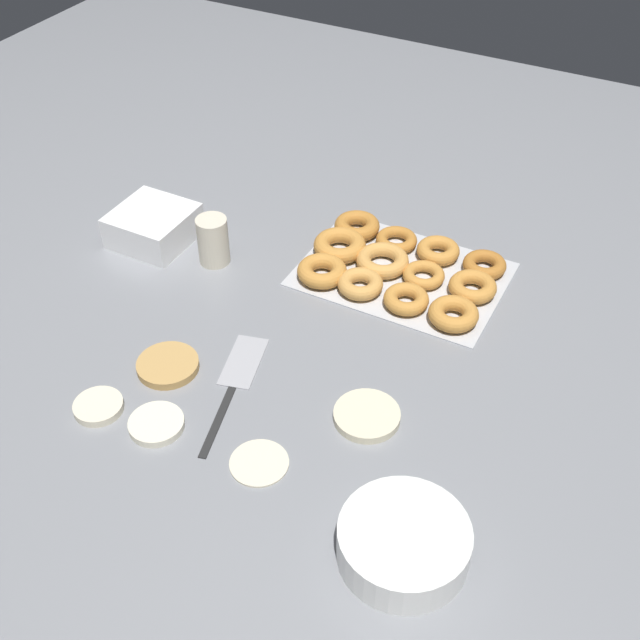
{
  "coord_description": "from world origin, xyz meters",
  "views": [
    {
      "loc": [
        -0.58,
        0.87,
        1.02
      ],
      "look_at": [
        -0.06,
        -0.12,
        0.04
      ],
      "focal_mm": 45.0,
      "sensor_mm": 36.0,
      "label": 1
    }
  ],
  "objects_px": {
    "pancake_4": "(367,416)",
    "pancake_3": "(98,406)",
    "pancake_1": "(259,462)",
    "donut_tray": "(396,267)",
    "paper_cup": "(213,241)",
    "spatula": "(238,374)",
    "container_stack": "(153,226)",
    "batter_bowl": "(404,543)",
    "pancake_0": "(168,365)",
    "pancake_2": "(156,424)"
  },
  "relations": [
    {
      "from": "pancake_0",
      "to": "pancake_3",
      "type": "relative_size",
      "value": 1.32
    },
    {
      "from": "pancake_1",
      "to": "spatula",
      "type": "relative_size",
      "value": 0.33
    },
    {
      "from": "pancake_4",
      "to": "container_stack",
      "type": "distance_m",
      "value": 0.68
    },
    {
      "from": "container_stack",
      "to": "pancake_3",
      "type": "bearing_deg",
      "value": 115.5
    },
    {
      "from": "pancake_4",
      "to": "batter_bowl",
      "type": "xyz_separation_m",
      "value": [
        -0.16,
        0.21,
        0.02
      ]
    },
    {
      "from": "pancake_1",
      "to": "batter_bowl",
      "type": "bearing_deg",
      "value": 170.28
    },
    {
      "from": "donut_tray",
      "to": "container_stack",
      "type": "height_order",
      "value": "container_stack"
    },
    {
      "from": "spatula",
      "to": "pancake_4",
      "type": "bearing_deg",
      "value": -102.11
    },
    {
      "from": "pancake_2",
      "to": "spatula",
      "type": "relative_size",
      "value": 0.32
    },
    {
      "from": "batter_bowl",
      "to": "paper_cup",
      "type": "xyz_separation_m",
      "value": [
        0.63,
        -0.47,
        0.02
      ]
    },
    {
      "from": "pancake_1",
      "to": "spatula",
      "type": "bearing_deg",
      "value": -48.55
    },
    {
      "from": "pancake_0",
      "to": "pancake_4",
      "type": "relative_size",
      "value": 0.99
    },
    {
      "from": "paper_cup",
      "to": "pancake_1",
      "type": "bearing_deg",
      "value": 130.64
    },
    {
      "from": "pancake_3",
      "to": "spatula",
      "type": "distance_m",
      "value": 0.25
    },
    {
      "from": "pancake_4",
      "to": "container_stack",
      "type": "xyz_separation_m",
      "value": [
        0.63,
        -0.26,
        0.03
      ]
    },
    {
      "from": "pancake_0",
      "to": "container_stack",
      "type": "relative_size",
      "value": 0.71
    },
    {
      "from": "pancake_3",
      "to": "container_stack",
      "type": "relative_size",
      "value": 0.54
    },
    {
      "from": "batter_bowl",
      "to": "pancake_4",
      "type": "bearing_deg",
      "value": -53.6
    },
    {
      "from": "pancake_1",
      "to": "pancake_2",
      "type": "distance_m",
      "value": 0.19
    },
    {
      "from": "pancake_3",
      "to": "donut_tray",
      "type": "distance_m",
      "value": 0.66
    },
    {
      "from": "pancake_1",
      "to": "pancake_3",
      "type": "xyz_separation_m",
      "value": [
        0.3,
        0.03,
        0.0
      ]
    },
    {
      "from": "pancake_2",
      "to": "pancake_4",
      "type": "height_order",
      "value": "pancake_4"
    },
    {
      "from": "donut_tray",
      "to": "paper_cup",
      "type": "bearing_deg",
      "value": 20.81
    },
    {
      "from": "pancake_1",
      "to": "paper_cup",
      "type": "height_order",
      "value": "paper_cup"
    },
    {
      "from": "pancake_0",
      "to": "pancake_3",
      "type": "xyz_separation_m",
      "value": [
        0.05,
        0.14,
        -0.0
      ]
    },
    {
      "from": "pancake_0",
      "to": "paper_cup",
      "type": "xyz_separation_m",
      "value": [
        0.1,
        -0.31,
        0.04
      ]
    },
    {
      "from": "pancake_3",
      "to": "pancake_4",
      "type": "relative_size",
      "value": 0.75
    },
    {
      "from": "pancake_3",
      "to": "paper_cup",
      "type": "xyz_separation_m",
      "value": [
        0.06,
        -0.45,
        0.04
      ]
    },
    {
      "from": "pancake_1",
      "to": "pancake_3",
      "type": "distance_m",
      "value": 0.31
    },
    {
      "from": "pancake_4",
      "to": "paper_cup",
      "type": "relative_size",
      "value": 1.1
    },
    {
      "from": "container_stack",
      "to": "paper_cup",
      "type": "relative_size",
      "value": 1.52
    },
    {
      "from": "pancake_2",
      "to": "donut_tray",
      "type": "height_order",
      "value": "donut_tray"
    },
    {
      "from": "paper_cup",
      "to": "spatula",
      "type": "bearing_deg",
      "value": 130.16
    },
    {
      "from": "batter_bowl",
      "to": "pancake_0",
      "type": "bearing_deg",
      "value": -16.53
    },
    {
      "from": "pancake_2",
      "to": "container_stack",
      "type": "height_order",
      "value": "container_stack"
    },
    {
      "from": "paper_cup",
      "to": "pancake_3",
      "type": "bearing_deg",
      "value": 97.32
    },
    {
      "from": "pancake_0",
      "to": "pancake_2",
      "type": "relative_size",
      "value": 1.2
    },
    {
      "from": "pancake_1",
      "to": "container_stack",
      "type": "xyz_separation_m",
      "value": [
        0.52,
        -0.43,
        0.03
      ]
    },
    {
      "from": "pancake_1",
      "to": "paper_cup",
      "type": "bearing_deg",
      "value": -49.36
    },
    {
      "from": "batter_bowl",
      "to": "container_stack",
      "type": "relative_size",
      "value": 1.21
    },
    {
      "from": "spatula",
      "to": "pancake_3",
      "type": "bearing_deg",
      "value": 122.91
    },
    {
      "from": "batter_bowl",
      "to": "container_stack",
      "type": "xyz_separation_m",
      "value": [
        0.79,
        -0.47,
        0.01
      ]
    },
    {
      "from": "pancake_4",
      "to": "pancake_3",
      "type": "bearing_deg",
      "value": 25.04
    },
    {
      "from": "pancake_1",
      "to": "donut_tray",
      "type": "distance_m",
      "value": 0.56
    },
    {
      "from": "pancake_0",
      "to": "paper_cup",
      "type": "height_order",
      "value": "paper_cup"
    },
    {
      "from": "pancake_1",
      "to": "pancake_3",
      "type": "bearing_deg",
      "value": 5.05
    },
    {
      "from": "donut_tray",
      "to": "batter_bowl",
      "type": "relative_size",
      "value": 2.15
    },
    {
      "from": "donut_tray",
      "to": "batter_bowl",
      "type": "bearing_deg",
      "value": 114.46
    },
    {
      "from": "pancake_3",
      "to": "pancake_1",
      "type": "bearing_deg",
      "value": -174.95
    },
    {
      "from": "pancake_0",
      "to": "spatula",
      "type": "relative_size",
      "value": 0.38
    }
  ]
}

